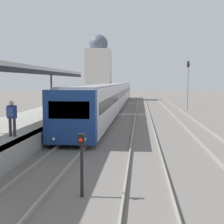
{
  "coord_description": "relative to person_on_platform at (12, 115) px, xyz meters",
  "views": [
    {
      "loc": [
        3.55,
        -3.63,
        3.48
      ],
      "look_at": [
        1.9,
        14.6,
        1.68
      ],
      "focal_mm": 50.0,
      "sensor_mm": 36.0,
      "label": 1
    }
  ],
  "objects": [
    {
      "name": "signal_mast_far",
      "position": [
        11.63,
        24.81,
        1.73
      ],
      "size": [
        0.28,
        0.29,
        5.9
      ],
      "color": "gray",
      "rests_on": "ground_plane"
    },
    {
      "name": "train_near",
      "position": [
        2.34,
        27.47,
        -0.16
      ],
      "size": [
        2.71,
        51.95,
        3.17
      ],
      "color": "navy",
      "rests_on": "ground_plane"
    },
    {
      "name": "signal_post_near",
      "position": [
        4.16,
        -4.75,
        -0.73
      ],
      "size": [
        0.2,
        0.21,
        1.93
      ],
      "color": "black",
      "rests_on": "ground_plane"
    },
    {
      "name": "person_on_platform",
      "position": [
        0.0,
        0.0,
        0.0
      ],
      "size": [
        0.4,
        0.4,
        1.66
      ],
      "color": "#2D2D33",
      "rests_on": "station_platform"
    },
    {
      "name": "distant_domed_building",
      "position": [
        -2.0,
        45.14,
        3.86
      ],
      "size": [
        4.59,
        4.59,
        12.23
      ],
      "color": "silver",
      "rests_on": "ground_plane"
    }
  ]
}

